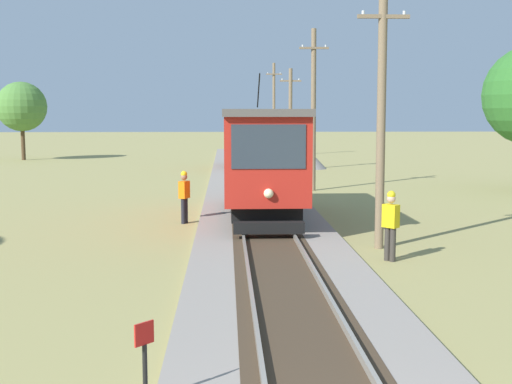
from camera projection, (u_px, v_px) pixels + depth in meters
name	position (u px, v px, depth m)	size (l,w,h in m)	color
red_tram	(261.00, 158.00, 21.94)	(2.60, 8.54, 4.79)	red
freight_car	(244.00, 146.00, 43.07)	(2.40, 5.20, 2.31)	maroon
utility_pole_near_tram	(381.00, 115.00, 17.26)	(1.40, 0.39, 7.11)	#7A664C
utility_pole_mid	(313.00, 108.00, 30.65)	(1.40, 0.53, 7.73)	#7A664C
utility_pole_far	(290.00, 118.00, 41.73)	(1.40, 0.27, 6.63)	#7A664C
utility_pole_distant	(274.00, 109.00, 56.05)	(1.40, 0.61, 8.13)	#7A664C
trackside_signal_marker	(145.00, 363.00, 7.76)	(0.21, 0.21, 1.18)	black
gravel_pile	(310.00, 160.00, 43.34)	(2.27, 2.27, 1.16)	gray
track_worker	(391.00, 222.00, 15.97)	(0.43, 0.44, 1.78)	#38332D
second_worker	(184.00, 195.00, 21.52)	(0.38, 0.45, 1.78)	black
tree_right_near	(22.00, 107.00, 51.13)	(3.96, 3.96, 6.27)	#4C3823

